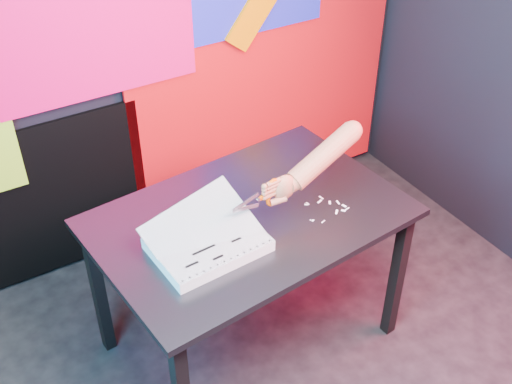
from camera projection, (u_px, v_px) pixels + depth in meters
room at (343, 156)px, 1.86m from camera, size 3.01×3.01×2.71m
backdrop at (163, 77)px, 3.13m from camera, size 2.88×0.05×2.08m
work_table at (249, 231)px, 2.65m from camera, size 1.31×0.94×0.75m
printout_stack at (208, 244)px, 2.42m from camera, size 0.45×0.33×0.22m
scissors at (270, 194)px, 2.47m from camera, size 0.23×0.03×0.13m
hand_forearm at (317, 161)px, 2.55m from camera, size 0.49×0.12×0.22m
paper_clippings at (329, 207)px, 2.64m from camera, size 0.19×0.15×0.00m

